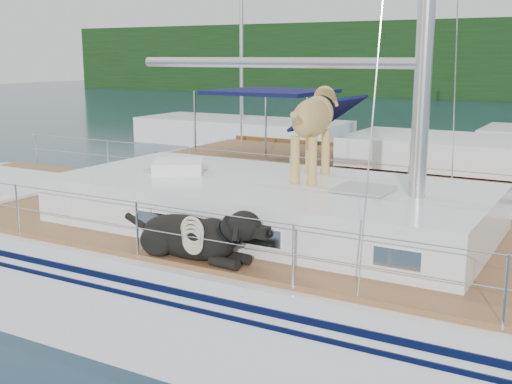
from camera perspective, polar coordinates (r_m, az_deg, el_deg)
The scene contains 4 objects.
ground at distance 8.67m, azimuth -3.58°, elevation -10.29°, with size 120.00×120.00×0.00m, color black.
main_sailboat at distance 8.38m, azimuth -3.05°, elevation -6.09°, with size 12.00×3.80×14.01m.
neighbor_sailboat at distance 13.46m, azimuth 13.88°, elevation 0.26°, with size 11.00×3.50×13.30m.
bg_boat_west at distance 24.30m, azimuth -1.27°, elevation 5.32°, with size 8.00×3.00×11.65m.
Camera 1 is at (4.43, -6.68, 3.29)m, focal length 45.00 mm.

